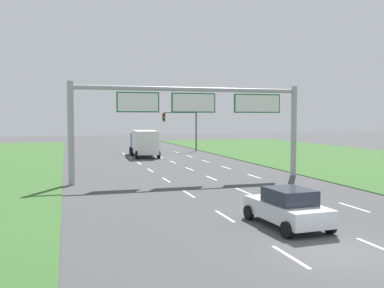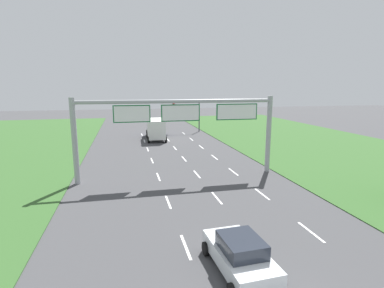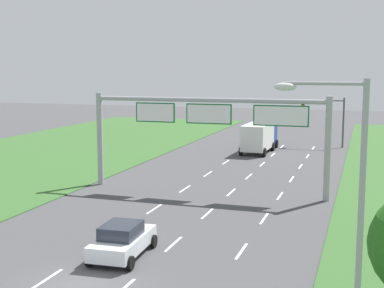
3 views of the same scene
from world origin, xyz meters
TOP-DOWN VIEW (x-y plane):
  - lane_dashes_inner_left at (-1.75, 12.00)m, footprint 0.14×62.40m
  - lane_dashes_inner_right at (1.75, 12.00)m, footprint 0.14×62.40m
  - lane_dashes_slip at (5.25, 12.00)m, footprint 0.14×62.40m
  - car_lead_silver at (0.10, 3.53)m, footprint 2.38×4.32m
  - box_truck at (0.04, 37.37)m, footprint 2.87×7.91m
  - sign_gantry at (0.26, 17.55)m, footprint 17.24×0.44m
  - traffic_light_mast at (6.38, 43.36)m, footprint 4.76×0.49m

SIDE VIEW (x-z plane):
  - lane_dashes_inner_left at x=-1.75m, z-range 0.00..0.01m
  - lane_dashes_inner_right at x=1.75m, z-range 0.00..0.01m
  - lane_dashes_slip at x=5.25m, z-range 0.00..0.01m
  - car_lead_silver at x=0.10m, z-range 0.00..1.62m
  - box_truck at x=0.04m, z-range 0.14..3.20m
  - traffic_light_mast at x=6.38m, z-range 1.07..6.67m
  - sign_gantry at x=0.26m, z-range 1.47..8.47m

